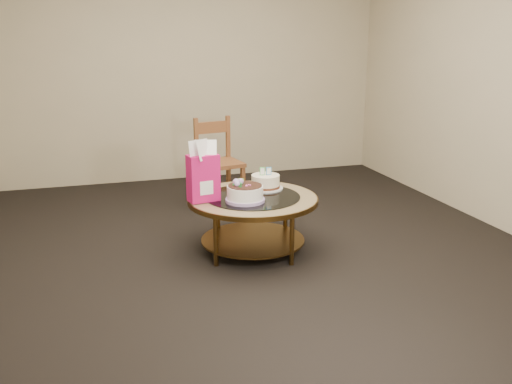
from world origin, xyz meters
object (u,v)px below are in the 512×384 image
object	(u,v)px
coffee_table	(253,206)
dining_chair	(218,162)
cream_cake	(265,182)
gift_bag	(203,171)
decorated_cake	(245,194)

from	to	relation	value
coffee_table	dining_chair	size ratio (longest dim) A/B	1.17
cream_cake	dining_chair	xyz separation A→B (m)	(-0.12, 1.15, -0.07)
coffee_table	gift_bag	xyz separation A→B (m)	(-0.39, -0.00, 0.31)
coffee_table	decorated_cake	bearing A→B (deg)	-129.96
cream_cake	gift_bag	xyz separation A→B (m)	(-0.55, -0.18, 0.17)
cream_cake	gift_bag	world-z (taller)	gift_bag
coffee_table	decorated_cake	distance (m)	0.20
decorated_cake	cream_cake	bearing A→B (deg)	48.49
decorated_cake	dining_chair	xyz separation A→B (m)	(0.13, 1.44, -0.07)
coffee_table	dining_chair	world-z (taller)	dining_chair
coffee_table	cream_cake	world-z (taller)	cream_cake
decorated_cake	gift_bag	distance (m)	0.36
coffee_table	gift_bag	bearing A→B (deg)	-179.44
gift_bag	decorated_cake	bearing A→B (deg)	-31.22
decorated_cake	coffee_table	bearing A→B (deg)	50.04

